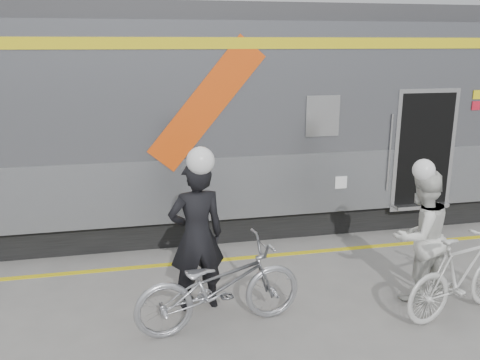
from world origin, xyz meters
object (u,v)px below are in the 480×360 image
object	(u,v)px
woman	(420,236)
bicycle_right	(462,276)
bicycle_left	(219,286)
man	(197,236)

from	to	relation	value
woman	bicycle_right	distance (m)	0.72
bicycle_left	bicycle_right	distance (m)	3.13
bicycle_left	woman	bearing A→B (deg)	-94.45
woman	bicycle_right	bearing A→B (deg)	103.88
man	bicycle_right	world-z (taller)	man
bicycle_left	woman	xyz separation A→B (m)	(2.81, 0.17, 0.35)
man	woman	world-z (taller)	man
man	bicycle_left	xyz separation A→B (m)	(0.20, -0.55, -0.46)
man	bicycle_left	bearing A→B (deg)	101.97
man	bicycle_right	size ratio (longest dim) A/B	1.10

